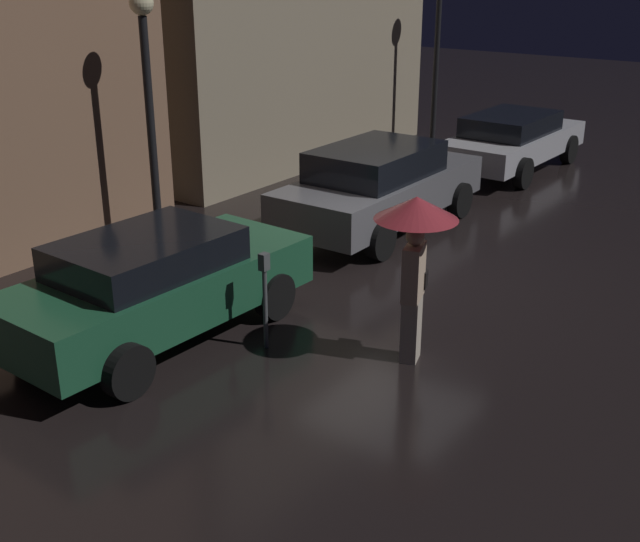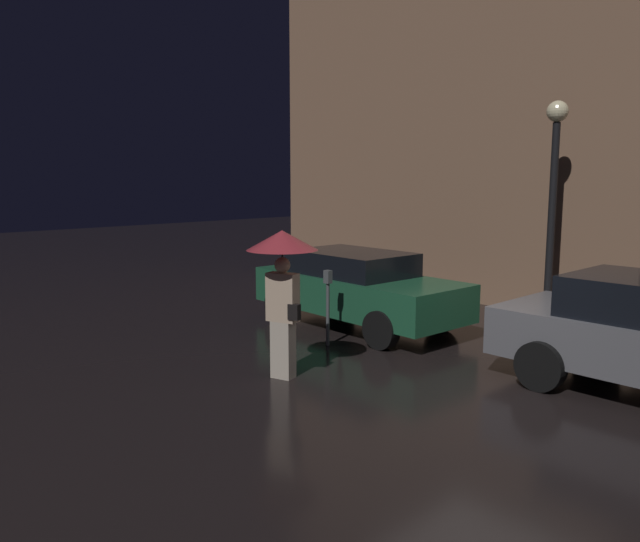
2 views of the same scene
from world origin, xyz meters
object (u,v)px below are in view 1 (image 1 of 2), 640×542
Objects in this scene: street_lamp_near at (147,80)px; parked_car_green at (156,283)px; pedestrian_with_umbrella at (415,236)px; parking_meter at (265,290)px; parked_car_grey at (379,185)px; street_lamp_far at (438,26)px; parked_car_silver at (512,139)px.

parked_car_green is at bearing -133.53° from street_lamp_near.
parked_car_green is 3.42m from pedestrian_with_umbrella.
parking_meter is 4.87m from street_lamp_near.
parked_car_grey is (5.58, 0.08, 0.05)m from parked_car_green.
street_lamp_far reaches higher than pedestrian_with_umbrella.
parked_car_silver is 3.55× the size of parking_meter.
parked_car_silver is at bearing 6.45° from parking_meter.
parking_meter is at bearing 98.40° from pedestrian_with_umbrella.
street_lamp_far is (9.79, -0.06, 0.20)m from street_lamp_near.
parking_meter is at bearing -164.42° from parked_car_grey.
street_lamp_far is at bearing 9.67° from pedestrian_with_umbrella.
parked_car_green is at bearing -168.14° from street_lamp_far.
parking_meter is 0.31× the size of street_lamp_near.
parked_car_silver is 10.12m from pedestrian_with_umbrella.
parked_car_green is 5.58m from parked_car_grey.
parked_car_grey is 1.10× the size of street_lamp_far.
street_lamp_near is at bearing 139.92° from parked_car_grey.
street_lamp_far is (1.23, 2.74, 2.33)m from parked_car_silver.
parking_meter is (-4.99, -1.41, -0.02)m from parked_car_grey.
pedestrian_with_umbrella is (-9.67, -2.85, 0.91)m from parked_car_silver.
street_lamp_far reaches higher than street_lamp_near.
street_lamp_far is (6.72, 2.51, 2.24)m from parked_car_grey.
pedestrian_with_umbrella reaches higher than parking_meter.
parked_car_grey is at bearing 15.81° from parking_meter.
pedestrian_with_umbrella is at bearing -152.86° from street_lamp_far.
parked_car_silver is at bearing -1.04° from pedestrian_with_umbrella.
parked_car_green is 12.77m from street_lamp_far.
parking_meter is at bearing -161.49° from street_lamp_far.
parking_meter is 0.31× the size of street_lamp_far.
pedestrian_with_umbrella is (1.40, -3.01, 0.87)m from parked_car_green.
pedestrian_with_umbrella is at bearing -62.89° from parked_car_green.
street_lamp_far is (11.71, 3.92, 2.25)m from parking_meter.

